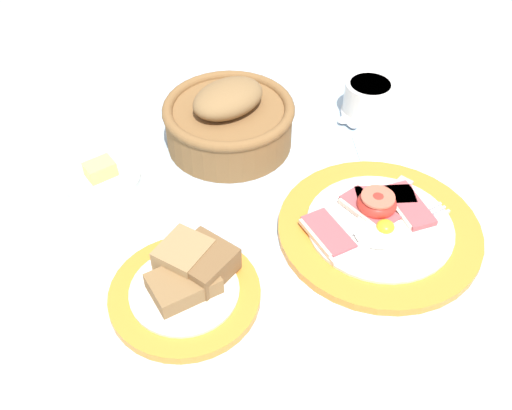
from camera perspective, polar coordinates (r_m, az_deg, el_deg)
name	(u,v)px	position (r m, az deg, el deg)	size (l,w,h in m)	color
ground_plane	(335,245)	(0.78, 7.52, -3.80)	(3.00, 3.00, 0.00)	#A3BCD1
breakfast_plate	(378,226)	(0.80, 11.58, -1.95)	(0.26, 0.26, 0.04)	orange
bread_plate	(188,282)	(0.71, -6.52, -7.30)	(0.18, 0.18, 0.05)	orange
sugar_cup	(368,98)	(0.98, 10.66, 9.98)	(0.08, 0.08, 0.06)	white
bread_basket	(229,120)	(0.90, -2.60, 8.14)	(0.20, 0.20, 0.10)	brown
butter_dish	(102,176)	(0.88, -14.47, 2.67)	(0.11, 0.11, 0.03)	silver
teaspoon_by_saucer	(353,126)	(0.96, 9.23, 7.44)	(0.08, 0.19, 0.01)	silver
teaspoon_near_cup	(342,122)	(0.97, 8.23, 7.87)	(0.19, 0.06, 0.01)	silver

